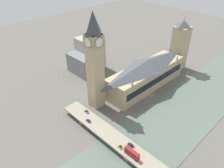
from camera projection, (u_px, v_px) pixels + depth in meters
ground_plane at (153, 96)px, 198.68m from camera, size 600.00×600.00×0.00m
river_water at (184, 111)px, 179.61m from camera, size 51.02×360.00×0.30m
parliament_hall at (146, 74)px, 204.81m from camera, size 24.02×87.47×27.89m
clock_tower at (95, 60)px, 164.86m from camera, size 11.56×11.56×79.30m
victoria_tower at (180, 45)px, 230.33m from camera, size 14.37×14.37×56.70m
road_bridge at (132, 152)px, 139.48m from camera, size 134.04×13.09×5.17m
double_decker_bus_lead at (132, 153)px, 134.21m from camera, size 10.74×2.62×4.98m
car_northbound_mid at (120, 147)px, 140.93m from camera, size 3.89×1.83×1.37m
car_southbound_lead at (87, 112)px, 170.73m from camera, size 4.35×1.88×1.41m
car_southbound_tail at (88, 121)px, 161.77m from camera, size 4.35×1.77×1.43m
car_southbound_extra at (131, 145)px, 142.25m from camera, size 4.57×1.83×1.50m
city_block_west at (84, 63)px, 230.39m from camera, size 31.20×22.54×20.46m
city_block_center at (90, 53)px, 236.93m from camera, size 25.66×22.35×33.47m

